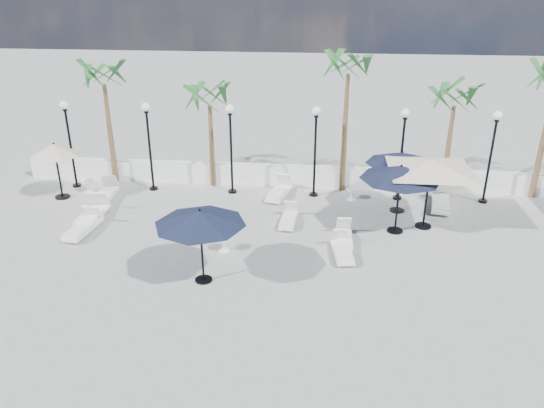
# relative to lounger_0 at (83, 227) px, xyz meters

# --- Properties ---
(ground) EXTENTS (100.00, 100.00, 0.00)m
(ground) POSITION_rel_lounger_0_xyz_m (8.25, -2.11, -0.25)
(ground) COLOR gray
(ground) RESTS_ON ground
(balustrade) EXTENTS (26.00, 0.30, 1.01)m
(balustrade) POSITION_rel_lounger_0_xyz_m (8.25, 5.39, 0.22)
(balustrade) COLOR white
(balustrade) RESTS_ON ground
(lamppost_0) EXTENTS (0.36, 0.36, 3.84)m
(lamppost_0) POSITION_rel_lounger_0_xyz_m (-2.25, 4.39, 2.25)
(lamppost_0) COLOR black
(lamppost_0) RESTS_ON ground
(lamppost_1) EXTENTS (0.36, 0.36, 3.84)m
(lamppost_1) POSITION_rel_lounger_0_xyz_m (1.25, 4.39, 2.25)
(lamppost_1) COLOR black
(lamppost_1) RESTS_ON ground
(lamppost_2) EXTENTS (0.36, 0.36, 3.84)m
(lamppost_2) POSITION_rel_lounger_0_xyz_m (4.75, 4.39, 2.25)
(lamppost_2) COLOR black
(lamppost_2) RESTS_ON ground
(lamppost_3) EXTENTS (0.36, 0.36, 3.84)m
(lamppost_3) POSITION_rel_lounger_0_xyz_m (8.25, 4.39, 2.25)
(lamppost_3) COLOR black
(lamppost_3) RESTS_ON ground
(lamppost_4) EXTENTS (0.36, 0.36, 3.84)m
(lamppost_4) POSITION_rel_lounger_0_xyz_m (11.75, 4.39, 2.25)
(lamppost_4) COLOR black
(lamppost_4) RESTS_ON ground
(lamppost_5) EXTENTS (0.36, 0.36, 3.84)m
(lamppost_5) POSITION_rel_lounger_0_xyz_m (15.25, 4.39, 2.25)
(lamppost_5) COLOR black
(lamppost_5) RESTS_ON ground
(palm_0) EXTENTS (2.60, 2.60, 5.50)m
(palm_0) POSITION_rel_lounger_0_xyz_m (-0.75, 5.19, 4.29)
(palm_0) COLOR brown
(palm_0) RESTS_ON ground
(palm_1) EXTENTS (2.60, 2.60, 4.70)m
(palm_1) POSITION_rel_lounger_0_xyz_m (3.75, 5.19, 3.51)
(palm_1) COLOR brown
(palm_1) RESTS_ON ground
(palm_2) EXTENTS (2.60, 2.60, 6.10)m
(palm_2) POSITION_rel_lounger_0_xyz_m (9.45, 5.19, 4.87)
(palm_2) COLOR brown
(palm_2) RESTS_ON ground
(palm_3) EXTENTS (2.60, 2.60, 4.90)m
(palm_3) POSITION_rel_lounger_0_xyz_m (13.75, 5.19, 3.70)
(palm_3) COLOR brown
(palm_3) RESTS_ON ground
(lounger_0) EXTENTS (0.85, 2.01, 0.73)m
(lounger_0) POSITION_rel_lounger_0_xyz_m (0.00, 0.00, 0.00)
(lounger_0) COLOR white
(lounger_0) RESTS_ON ground
(lounger_1) EXTENTS (0.71, 2.12, 0.79)m
(lounger_1) POSITION_rel_lounger_0_xyz_m (-0.12, 1.11, 0.02)
(lounger_1) COLOR white
(lounger_1) RESTS_ON ground
(lounger_2) EXTENTS (0.85, 2.07, 0.75)m
(lounger_2) POSITION_rel_lounger_0_xyz_m (-0.40, 3.09, 0.01)
(lounger_2) COLOR white
(lounger_2) RESTS_ON ground
(lounger_3) EXTENTS (0.65, 1.71, 0.63)m
(lounger_3) POSITION_rel_lounger_0_xyz_m (7.38, 1.55, -0.03)
(lounger_3) COLOR white
(lounger_3) RESTS_ON ground
(lounger_4) EXTENTS (1.03, 2.04, 0.73)m
(lounger_4) POSITION_rel_lounger_0_xyz_m (6.79, 4.11, -0.00)
(lounger_4) COLOR white
(lounger_4) RESTS_ON ground
(lounger_5) EXTENTS (0.80, 1.81, 0.66)m
(lounger_5) POSITION_rel_lounger_0_xyz_m (9.35, -0.75, -0.03)
(lounger_5) COLOR white
(lounger_5) RESTS_ON ground
(lounger_6) EXTENTS (0.59, 1.72, 0.64)m
(lounger_6) POSITION_rel_lounger_0_xyz_m (9.44, 0.21, -0.03)
(lounger_6) COLOR white
(lounger_6) RESTS_ON ground
(lounger_7) EXTENTS (1.06, 2.21, 0.80)m
(lounger_7) POSITION_rel_lounger_0_xyz_m (13.39, 3.69, 0.02)
(lounger_7) COLOR white
(lounger_7) RESTS_ON ground
(side_table_0) EXTENTS (0.56, 0.56, 0.55)m
(side_table_0) POSITION_rel_lounger_0_xyz_m (-1.44, 3.75, 0.08)
(side_table_0) COLOR white
(side_table_0) RESTS_ON ground
(side_table_1) EXTENTS (0.51, 0.51, 0.50)m
(side_table_1) POSITION_rel_lounger_0_xyz_m (5.35, -0.84, 0.06)
(side_table_1) COLOR white
(side_table_1) RESTS_ON ground
(side_table_2) EXTENTS (0.50, 0.50, 0.49)m
(side_table_2) POSITION_rel_lounger_0_xyz_m (9.84, 4.09, 0.05)
(side_table_2) COLOR white
(side_table_2) RESTS_ON ground
(parasol_navy_left) EXTENTS (2.75, 2.75, 2.43)m
(parasol_navy_left) POSITION_rel_lounger_0_xyz_m (5.06, -2.76, 1.90)
(parasol_navy_left) COLOR black
(parasol_navy_left) RESTS_ON ground
(parasol_navy_mid) EXTENTS (2.79, 2.79, 2.50)m
(parasol_navy_mid) POSITION_rel_lounger_0_xyz_m (11.59, 3.13, 1.95)
(parasol_navy_mid) COLOR black
(parasol_navy_mid) RESTS_ON ground
(parasol_navy_right) EXTENTS (2.90, 2.90, 2.60)m
(parasol_navy_right) POSITION_rel_lounger_0_xyz_m (11.32, 1.28, 2.04)
(parasol_navy_right) COLOR black
(parasol_navy_right) RESTS_ON ground
(parasol_cream_sq_a) EXTENTS (5.83, 5.83, 2.86)m
(parasol_cream_sq_a) POSITION_rel_lounger_0_xyz_m (12.41, 1.77, 2.40)
(parasol_cream_sq_a) COLOR black
(parasol_cream_sq_a) RESTS_ON ground
(parasol_cream_small) EXTENTS (1.97, 1.97, 2.42)m
(parasol_cream_small) POSITION_rel_lounger_0_xyz_m (-2.31, 3.12, 1.82)
(parasol_cream_small) COLOR black
(parasol_cream_small) RESTS_ON ground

